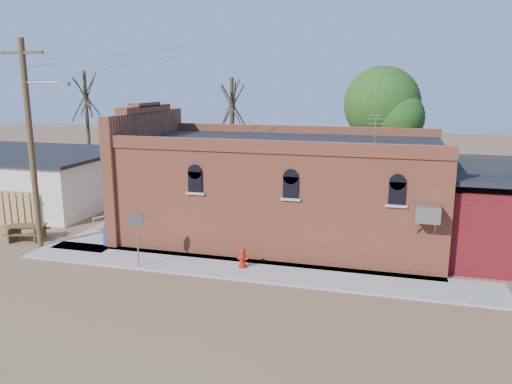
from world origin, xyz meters
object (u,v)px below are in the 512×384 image
(stop_sign, at_px, (137,225))
(picnic_table, at_px, (27,230))
(fire_hydrant, at_px, (243,258))
(trash_barrel, at_px, (109,236))
(brick_bar, at_px, (277,189))
(utility_pole, at_px, (32,141))

(stop_sign, xyz_separation_m, picnic_table, (-6.82, 1.94, -1.32))
(fire_hydrant, xyz_separation_m, trash_barrel, (-6.61, 1.11, 0.00))
(stop_sign, bearing_deg, brick_bar, 38.32)
(stop_sign, relative_size, picnic_table, 1.11)
(utility_pole, bearing_deg, fire_hydrant, -1.19)
(utility_pole, distance_m, stop_sign, 6.35)
(fire_hydrant, height_order, stop_sign, stop_sign)
(brick_bar, distance_m, stop_sign, 7.01)
(brick_bar, height_order, utility_pole, utility_pole)
(brick_bar, xyz_separation_m, trash_barrel, (-6.94, -3.38, -1.87))
(fire_hydrant, relative_size, picnic_table, 0.40)
(brick_bar, height_order, picnic_table, brick_bar)
(stop_sign, distance_m, picnic_table, 7.22)
(stop_sign, height_order, trash_barrel, stop_sign)
(trash_barrel, relative_size, picnic_table, 0.39)
(utility_pole, distance_m, fire_hydrant, 10.39)
(fire_hydrant, distance_m, trash_barrel, 6.71)
(brick_bar, xyz_separation_m, picnic_table, (-11.14, -3.55, -1.88))
(fire_hydrant, bearing_deg, stop_sign, -171.83)
(utility_pole, bearing_deg, trash_barrel, 17.85)
(stop_sign, bearing_deg, utility_pole, 154.11)
(brick_bar, xyz_separation_m, utility_pole, (-9.79, -4.29, 2.43))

